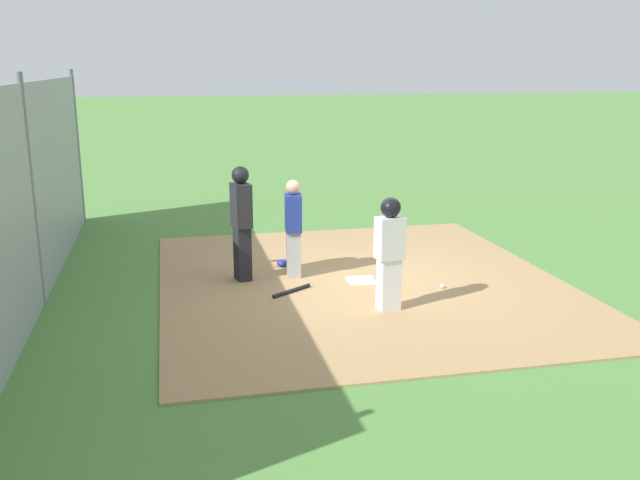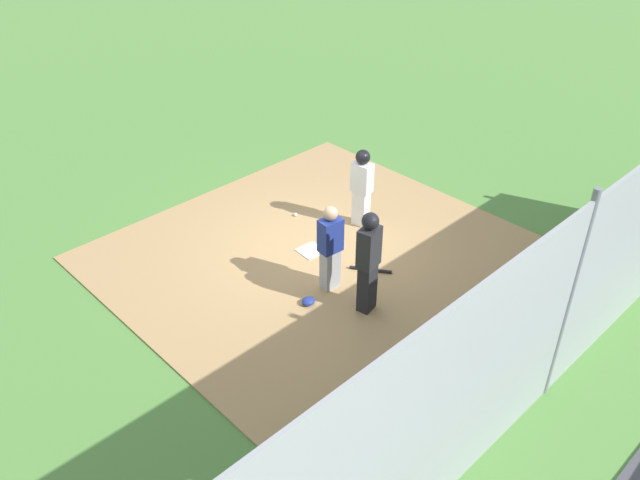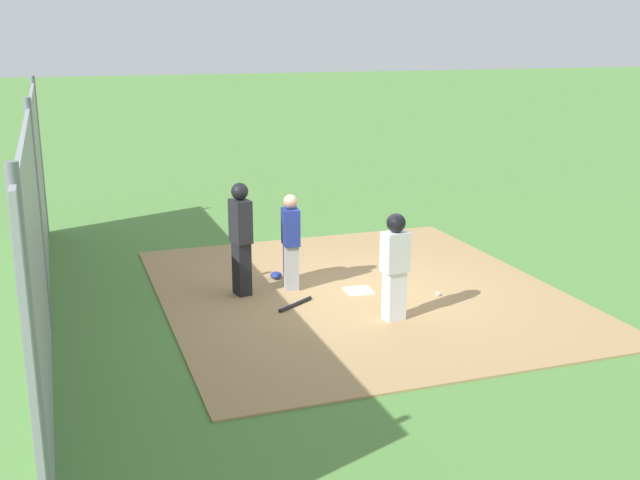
{
  "view_description": "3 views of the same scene",
  "coord_description": "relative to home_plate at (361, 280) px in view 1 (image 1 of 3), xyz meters",
  "views": [
    {
      "loc": [
        10.35,
        -3.0,
        3.44
      ],
      "look_at": [
        0.58,
        -0.82,
        0.91
      ],
      "focal_mm": 38.93,
      "sensor_mm": 36.0,
      "label": 1
    },
    {
      "loc": [
        -6.91,
        -7.38,
        7.04
      ],
      "look_at": [
        -0.46,
        -0.72,
        0.84
      ],
      "focal_mm": 36.5,
      "sensor_mm": 36.0,
      "label": 2
    },
    {
      "loc": [
        11.31,
        -4.61,
        4.2
      ],
      "look_at": [
        -0.27,
        -0.59,
        0.9
      ],
      "focal_mm": 43.39,
      "sensor_mm": 36.0,
      "label": 3
    }
  ],
  "objects": [
    {
      "name": "runner",
      "position": [
        1.38,
        0.01,
        0.92
      ],
      "size": [
        0.31,
        0.41,
        1.63
      ],
      "rotation": [
        0.0,
        0.0,
        3.29
      ],
      "color": "silver",
      "rests_on": "dirt_infield"
    },
    {
      "name": "home_plate",
      "position": [
        0.0,
        0.0,
        0.0
      ],
      "size": [
        0.47,
        0.47,
        0.02
      ],
      "primitive_type": "cube",
      "rotation": [
        0.0,
        0.0,
        -0.08
      ],
      "color": "white",
      "rests_on": "dirt_infield"
    },
    {
      "name": "baseball_bat",
      "position": [
        0.34,
        -1.21,
        0.02
      ],
      "size": [
        0.48,
        0.67,
        0.06
      ],
      "primitive_type": "cylinder",
      "rotation": [
        0.0,
        1.57,
        5.31
      ],
      "color": "black",
      "rests_on": "dirt_infield"
    },
    {
      "name": "catcher",
      "position": [
        -0.51,
        -1.02,
        0.83
      ],
      "size": [
        0.41,
        0.3,
        1.61
      ],
      "rotation": [
        0.0,
        0.0,
        1.45
      ],
      "color": "#9E9EA3",
      "rests_on": "dirt_infield"
    },
    {
      "name": "backstop_fence",
      "position": [
        0.0,
        -4.89,
        1.56
      ],
      "size": [
        12.0,
        0.1,
        3.35
      ],
      "color": "#93999E",
      "rests_on": "ground_plane"
    },
    {
      "name": "umpire",
      "position": [
        -0.49,
        -1.87,
        0.98
      ],
      "size": [
        0.43,
        0.33,
        1.86
      ],
      "rotation": [
        0.0,
        0.0,
        1.78
      ],
      "color": "black",
      "rests_on": "dirt_infield"
    },
    {
      "name": "catcher_mask",
      "position": [
        -1.11,
        -1.11,
        0.05
      ],
      "size": [
        0.24,
        0.2,
        0.12
      ],
      "primitive_type": "ellipsoid",
      "color": "navy",
      "rests_on": "dirt_infield"
    },
    {
      "name": "ground_plane",
      "position": [
        0.0,
        0.0,
        -0.04
      ],
      "size": [
        140.0,
        140.0,
        0.0
      ],
      "primitive_type": "plane",
      "color": "#51843D"
    },
    {
      "name": "dirt_infield",
      "position": [
        0.0,
        0.0,
        -0.03
      ],
      "size": [
        7.2,
        6.4,
        0.03
      ],
      "primitive_type": "cube",
      "color": "#A88456",
      "rests_on": "ground_plane"
    },
    {
      "name": "baseball",
      "position": [
        0.64,
        1.14,
        0.03
      ],
      "size": [
        0.07,
        0.07,
        0.07
      ],
      "primitive_type": "sphere",
      "color": "white",
      "rests_on": "dirt_infield"
    }
  ]
}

